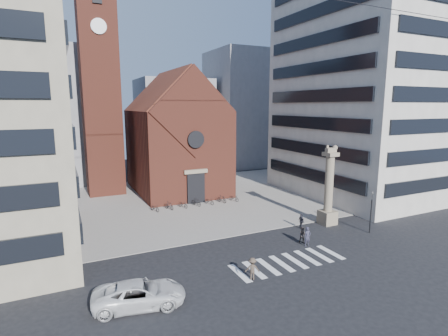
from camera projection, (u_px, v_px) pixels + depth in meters
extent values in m
plane|color=black|center=(263.00, 250.00, 31.29)|extent=(120.00, 120.00, 0.00)
cube|color=gray|center=(191.00, 199.00, 48.18)|extent=(46.00, 30.00, 0.05)
cube|color=brown|center=(176.00, 151.00, 52.46)|extent=(12.00, 16.00, 12.00)
cube|color=#57251B|center=(174.00, 111.00, 51.76)|extent=(12.00, 15.40, 12.00)
cube|color=brown|center=(194.00, 112.00, 44.34)|extent=(11.76, 0.50, 11.76)
cylinder|color=black|center=(196.00, 139.00, 44.55)|extent=(2.20, 0.30, 2.20)
cube|color=black|center=(196.00, 189.00, 45.92)|extent=(2.40, 0.30, 4.00)
cube|color=gray|center=(196.00, 171.00, 45.47)|extent=(3.20, 0.40, 0.50)
cube|color=brown|center=(100.00, 90.00, 49.32)|extent=(5.00, 5.00, 30.00)
cylinder|color=white|center=(99.00, 26.00, 45.60)|extent=(2.00, 0.20, 2.00)
cube|color=beige|center=(366.00, 82.00, 49.29)|extent=(18.00, 22.00, 32.00)
cube|color=gray|center=(28.00, 117.00, 56.47)|extent=(16.00, 14.00, 22.00)
cube|color=gray|center=(174.00, 124.00, 72.25)|extent=(14.00, 12.00, 18.00)
cube|color=gray|center=(249.00, 109.00, 75.82)|extent=(16.00, 14.00, 24.00)
cube|color=gray|center=(327.00, 217.00, 38.05)|extent=(1.60, 1.60, 1.50)
cylinder|color=gray|center=(329.00, 184.00, 37.39)|extent=(0.90, 0.90, 6.00)
cube|color=gray|center=(331.00, 154.00, 36.83)|extent=(1.30, 1.30, 0.40)
cube|color=gray|center=(331.00, 150.00, 36.76)|extent=(1.20, 0.50, 0.55)
sphere|color=gray|center=(335.00, 148.00, 36.95)|extent=(0.56, 0.56, 0.56)
cube|color=gray|center=(327.00, 147.00, 36.48)|extent=(0.25, 0.15, 0.35)
cylinder|color=black|center=(371.00, 216.00, 35.17)|extent=(0.12, 0.12, 3.50)
imported|color=black|center=(372.00, 196.00, 34.79)|extent=(0.13, 0.16, 0.80)
imported|color=silver|center=(140.00, 294.00, 22.41)|extent=(6.28, 3.78, 1.63)
imported|color=#2D2B3C|center=(307.00, 237.00, 32.02)|extent=(0.68, 0.45, 1.82)
imported|color=#544743|center=(303.00, 235.00, 32.68)|extent=(0.95, 0.90, 1.55)
imported|color=#292831|center=(301.00, 221.00, 36.57)|extent=(0.50, 1.01, 1.65)
imported|color=#46382E|center=(252.00, 269.00, 25.85)|extent=(1.26, 1.05, 1.69)
imported|color=black|center=(155.00, 208.00, 42.50)|extent=(1.18, 1.78, 0.88)
imported|color=black|center=(169.00, 206.00, 43.25)|extent=(1.04, 1.68, 0.98)
imported|color=black|center=(183.00, 204.00, 44.02)|extent=(1.18, 1.78, 0.88)
imported|color=black|center=(196.00, 202.00, 44.77)|extent=(1.04, 1.68, 0.98)
imported|color=black|center=(209.00, 201.00, 45.54)|extent=(1.18, 1.78, 0.88)
imported|color=black|center=(222.00, 199.00, 46.30)|extent=(1.04, 1.68, 0.98)
imported|color=black|center=(234.00, 198.00, 47.07)|extent=(1.18, 1.78, 0.88)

